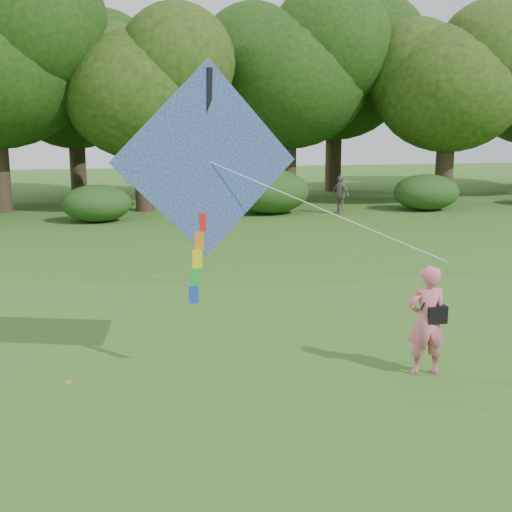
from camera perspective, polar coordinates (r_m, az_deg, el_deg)
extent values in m
plane|color=#265114|center=(9.61, 10.48, -10.77)|extent=(100.00, 100.00, 0.00)
imported|color=#D5647A|center=(9.74, 14.91, -5.56)|extent=(0.62, 0.43, 1.64)
imported|color=slate|center=(27.22, 7.47, 5.43)|extent=(0.77, 1.02, 1.60)
cube|color=black|center=(9.74, 15.65, -4.99)|extent=(0.30, 0.20, 0.26)
cylinder|color=black|center=(9.59, 15.15, -3.25)|extent=(0.33, 0.14, 0.47)
cube|color=#254CA2|center=(8.96, -4.36, 8.44)|extent=(2.67, 0.60, 2.71)
cube|color=black|center=(8.99, -4.39, 8.44)|extent=(0.15, 0.30, 2.48)
cylinder|color=white|center=(9.10, 6.56, 3.88)|extent=(3.36, 0.72, 1.45)
cube|color=red|center=(9.05, -4.92, 2.97)|extent=(0.14, 0.06, 0.26)
cube|color=orange|center=(9.08, -5.08, 1.34)|extent=(0.14, 0.06, 0.26)
cube|color=yellow|center=(9.13, -5.24, -0.27)|extent=(0.14, 0.06, 0.26)
cube|color=green|center=(9.18, -5.40, -1.87)|extent=(0.14, 0.06, 0.26)
cube|color=blue|center=(9.24, -5.55, -3.45)|extent=(0.14, 0.06, 0.26)
cylinder|color=#3A2D1E|center=(28.24, -9.93, 7.15)|extent=(0.80, 0.80, 3.15)
ellipsoid|color=#1E3F11|center=(28.20, -10.17, 13.92)|extent=(6.40, 6.40, 5.44)
cylinder|color=#3A2D1E|center=(31.39, 2.80, 8.20)|extent=(0.86, 0.86, 3.67)
ellipsoid|color=#1E3F11|center=(31.42, 2.87, 15.37)|extent=(7.60, 7.60, 6.46)
cylinder|color=#3A2D1E|center=(31.81, 16.40, 7.57)|extent=(0.83, 0.83, 3.43)
ellipsoid|color=#1E3F11|center=(31.80, 16.77, 14.02)|extent=(6.80, 6.80, 5.78)
cylinder|color=#3A2D1E|center=(35.69, -15.56, 8.05)|extent=(0.84, 0.84, 3.50)
ellipsoid|color=#1E3F11|center=(35.69, -15.89, 13.94)|extent=(7.00, 7.00, 5.95)
cylinder|color=#3A2D1E|center=(36.90, 6.89, 8.88)|extent=(0.90, 0.90, 4.02)
ellipsoid|color=#1E3F11|center=(36.96, 7.05, 15.33)|extent=(7.80, 7.80, 6.63)
ellipsoid|color=#264919|center=(25.38, -13.98, 4.56)|extent=(2.66, 2.09, 1.42)
ellipsoid|color=#264919|center=(26.99, 1.10, 5.77)|extent=(3.50, 2.75, 1.88)
ellipsoid|color=#264919|center=(29.09, 14.89, 5.50)|extent=(2.94, 2.31, 1.58)
cube|color=olive|center=(20.98, 4.81, 1.52)|extent=(0.14, 0.14, 0.01)
cube|color=olive|center=(9.73, -16.29, -10.74)|extent=(0.14, 0.14, 0.01)
cube|color=olive|center=(18.86, -6.68, 0.36)|extent=(0.13, 0.10, 0.01)
cube|color=olive|center=(19.29, 8.90, 0.55)|extent=(0.12, 0.08, 0.01)
cube|color=olive|center=(18.51, 7.53, 0.13)|extent=(0.13, 0.14, 0.01)
cube|color=olive|center=(15.86, -8.77, -1.81)|extent=(0.12, 0.08, 0.01)
cube|color=olive|center=(16.44, -16.70, -1.70)|extent=(0.13, 0.14, 0.01)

